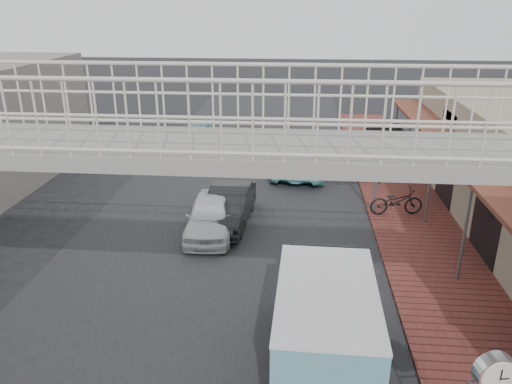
% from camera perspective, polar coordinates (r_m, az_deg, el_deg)
% --- Properties ---
extents(ground, '(120.00, 120.00, 0.00)m').
position_cam_1_polar(ground, '(13.90, -5.67, -11.02)').
color(ground, black).
rests_on(ground, ground).
extents(road_strip, '(10.00, 60.00, 0.01)m').
position_cam_1_polar(road_strip, '(13.89, -5.67, -11.00)').
color(road_strip, black).
rests_on(road_strip, ground).
extents(sidewalk, '(3.00, 40.00, 0.10)m').
position_cam_1_polar(sidewalk, '(16.79, 18.84, -5.99)').
color(sidewalk, brown).
rests_on(sidewalk, ground).
extents(footbridge, '(16.40, 2.40, 6.34)m').
position_cam_1_polar(footbridge, '(8.95, -11.05, -7.08)').
color(footbridge, gray).
rests_on(footbridge, ground).
extents(white_hatchback, '(1.74, 3.85, 1.28)m').
position_cam_1_polar(white_hatchback, '(16.77, -5.24, -2.69)').
color(white_hatchback, white).
rests_on(white_hatchback, ground).
extents(dark_sedan, '(1.60, 4.02, 1.30)m').
position_cam_1_polar(dark_sedan, '(17.46, -3.14, -1.63)').
color(dark_sedan, black).
rests_on(dark_sedan, ground).
extents(angkot_curb, '(2.81, 5.28, 1.41)m').
position_cam_1_polar(angkot_curb, '(22.95, 5.19, 4.02)').
color(angkot_curb, '#79CED2').
rests_on(angkot_curb, ground).
extents(angkot_far, '(1.88, 4.18, 1.19)m').
position_cam_1_polar(angkot_far, '(26.87, -6.81, 6.21)').
color(angkot_far, '#69A4B6').
rests_on(angkot_far, ground).
extents(angkot_van, '(2.11, 4.44, 2.15)m').
position_cam_1_polar(angkot_van, '(10.48, 7.93, -13.95)').
color(angkot_van, black).
rests_on(angkot_van, ground).
extents(motorcycle_near, '(1.99, 0.95, 1.01)m').
position_cam_1_polar(motorcycle_near, '(18.69, 15.75, -1.03)').
color(motorcycle_near, black).
rests_on(motorcycle_near, sidewalk).
extents(motorcycle_far, '(1.57, 0.91, 0.91)m').
position_cam_1_polar(motorcycle_far, '(21.81, 12.53, 2.27)').
color(motorcycle_far, black).
rests_on(motorcycle_far, sidewalk).
extents(street_clock, '(0.65, 0.57, 2.55)m').
position_cam_1_polar(street_clock, '(8.42, 25.56, -18.80)').
color(street_clock, '#59595B').
rests_on(street_clock, sidewalk).
extents(arrow_sign, '(1.99, 1.32, 3.29)m').
position_cam_1_polar(arrow_sign, '(18.43, 16.28, 5.67)').
color(arrow_sign, '#59595B').
rests_on(arrow_sign, sidewalk).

